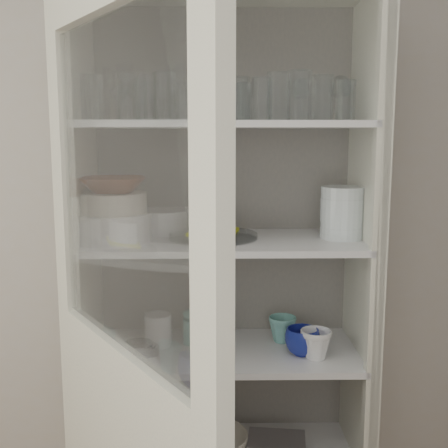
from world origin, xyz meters
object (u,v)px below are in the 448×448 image
at_px(goblet_3, 340,97).
at_px(cream_bowl, 114,203).
at_px(measuring_cups, 138,349).
at_px(cream_dish, 213,444).
at_px(teal_jar, 195,328).
at_px(plate_stack_front, 114,227).
at_px(pantry_cabinet, 224,321).
at_px(yellow_trivet, 213,232).
at_px(goblet_1, 208,96).
at_px(mug_blue, 302,342).
at_px(goblet_2, 302,98).
at_px(mug_white, 316,344).
at_px(glass_platter, 213,236).
at_px(white_ramekin, 213,221).
at_px(white_canister, 158,330).
at_px(grey_bowl_stack, 342,212).
at_px(goblet_0, 120,100).
at_px(cupboard_door, 126,434).
at_px(plate_stack_back, 162,221).
at_px(tin_box, 276,446).
at_px(mug_teal, 282,329).
at_px(terracotta_bowl, 113,185).

relative_size(goblet_3, cream_bowl, 0.80).
relative_size(cream_bowl, measuring_cups, 2.12).
bearing_deg(goblet_3, cream_dish, -164.39).
bearing_deg(teal_jar, goblet_3, 5.16).
bearing_deg(plate_stack_front, pantry_cabinet, 18.32).
bearing_deg(yellow_trivet, cream_bowl, -170.15).
bearing_deg(goblet_1, mug_blue, -28.42).
bearing_deg(goblet_2, mug_white, -77.45).
height_order(goblet_3, teal_jar, goblet_3).
bearing_deg(glass_platter, goblet_3, 12.68).
bearing_deg(mug_white, white_ramekin, 153.69).
xyz_separation_m(cream_bowl, white_ramekin, (0.33, 0.06, -0.07)).
height_order(white_canister, cream_dish, white_canister).
bearing_deg(grey_bowl_stack, goblet_0, 172.55).
bearing_deg(white_canister, cream_bowl, -145.32).
bearing_deg(cupboard_door, pantry_cabinet, 126.13).
xyz_separation_m(goblet_2, teal_jar, (-0.38, -0.02, -0.83)).
xyz_separation_m(cream_bowl, yellow_trivet, (0.33, 0.06, -0.11)).
xyz_separation_m(plate_stack_back, tin_box, (0.42, -0.16, -0.81)).
distance_m(mug_white, measuring_cups, 0.61).
bearing_deg(mug_blue, white_canister, 176.32).
xyz_separation_m(goblet_1, goblet_3, (0.47, -0.01, -0.00)).
xyz_separation_m(plate_stack_front, white_ramekin, (0.33, 0.06, 0.01)).
height_order(cream_bowl, grey_bowl_stack, grey_bowl_stack).
bearing_deg(goblet_3, mug_blue, -129.76).
height_order(white_ramekin, mug_teal, white_ramekin).
bearing_deg(goblet_0, glass_platter, -16.88).
height_order(cupboard_door, mug_white, cupboard_door).
xyz_separation_m(goblet_0, goblet_1, (0.31, 0.01, 0.01)).
bearing_deg(goblet_1, plate_stack_front, -151.73).
relative_size(goblet_0, goblet_3, 0.86).
bearing_deg(tin_box, measuring_cups, -176.82).
xyz_separation_m(mug_teal, white_canister, (-0.46, -0.03, 0.01)).
height_order(goblet_1, mug_white, goblet_1).
xyz_separation_m(mug_blue, white_canister, (-0.51, 0.10, 0.01)).
bearing_deg(goblet_2, white_ramekin, -166.49).
bearing_deg(yellow_trivet, cream_dish, -97.23).
height_order(glass_platter, teal_jar, glass_platter).
distance_m(teal_jar, measuring_cups, 0.23).
height_order(goblet_1, tin_box, goblet_1).
bearing_deg(goblet_3, terracotta_bowl, -168.52).
relative_size(goblet_3, glass_platter, 0.57).
relative_size(yellow_trivet, teal_jar, 1.43).
relative_size(pantry_cabinet, goblet_1, 11.69).
bearing_deg(white_canister, plate_stack_front, -145.32).
distance_m(goblet_1, white_ramekin, 0.44).
height_order(goblet_1, terracotta_bowl, goblet_1).
xyz_separation_m(goblet_3, teal_jar, (-0.51, -0.05, -0.83)).
bearing_deg(goblet_3, mug_white, -115.94).
xyz_separation_m(goblet_2, tin_box, (-0.08, -0.10, -1.25)).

